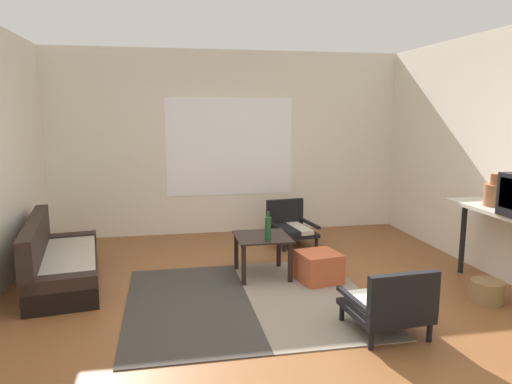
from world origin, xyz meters
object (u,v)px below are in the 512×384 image
armchair_striped_foreground (390,304)px  console_shelf (511,221)px  couch (58,263)px  clay_vase (494,194)px  ottoman_orange (318,267)px  coffee_table (262,244)px  wicker_basket (487,291)px  armchair_by_window (290,225)px  glass_bottle (268,228)px

armchair_striped_foreground → console_shelf: console_shelf is taller
couch → clay_vase: clay_vase is taller
armchair_striped_foreground → ottoman_orange: armchair_striped_foreground is taller
coffee_table → armchair_striped_foreground: 1.76m
coffee_table → wicker_basket: size_ratio=1.97×
couch → clay_vase: bearing=-12.4°
ottoman_orange → coffee_table: bearing=152.0°
coffee_table → ottoman_orange: size_ratio=1.46×
armchair_by_window → glass_bottle: (-0.63, -1.43, 0.34)m
glass_bottle → armchair_striped_foreground: bearing=-63.7°
armchair_striped_foreground → ottoman_orange: (-0.17, 1.30, -0.11)m
clay_vase → wicker_basket: (-0.27, -0.37, -0.88)m
armchair_striped_foreground → glass_bottle: 1.62m
coffee_table → armchair_by_window: armchair_by_window is taller
coffee_table → clay_vase: 2.46m
armchair_by_window → console_shelf: console_shelf is taller
clay_vase → couch: bearing=167.6°
coffee_table → ottoman_orange: 0.66m
couch → armchair_by_window: size_ratio=2.65×
console_shelf → couch: bearing=164.3°
coffee_table → glass_bottle: bearing=-81.3°
armchair_striped_foreground → glass_bottle: bearing=116.3°
couch → ottoman_orange: bearing=-10.4°
armchair_by_window → ottoman_orange: (-0.10, -1.55, -0.09)m
armchair_by_window → wicker_basket: armchair_by_window is taller
glass_bottle → armchair_by_window: bearing=66.2°
console_shelf → clay_vase: 0.35m
armchair_by_window → console_shelf: bearing=-55.2°
ottoman_orange → wicker_basket: ottoman_orange is taller
ottoman_orange → couch: bearing=169.6°
couch → armchair_by_window: 3.03m
armchair_by_window → glass_bottle: glass_bottle is taller
coffee_table → couch: bearing=174.5°
armchair_by_window → armchair_striped_foreground: (0.07, -2.85, 0.01)m
armchair_striped_foreground → console_shelf: size_ratio=0.42×
armchair_by_window → ottoman_orange: armchair_by_window is taller
ottoman_orange → clay_vase: (1.69, -0.47, 0.83)m
coffee_table → glass_bottle: (0.03, -0.17, 0.22)m
couch → armchair_by_window: (2.84, 1.05, 0.04)m
ottoman_orange → glass_bottle: glass_bottle is taller
armchair_by_window → console_shelf: size_ratio=0.45×
armchair_striped_foreground → glass_bottle: glass_bottle is taller
glass_bottle → wicker_basket: 2.23m
couch → glass_bottle: 2.28m
armchair_striped_foreground → ottoman_orange: 1.32m
armchair_striped_foreground → glass_bottle: (-0.70, 1.42, 0.32)m
couch → clay_vase: (4.44, -0.97, 0.77)m
ottoman_orange → glass_bottle: (-0.53, 0.12, 0.43)m
coffee_table → wicker_basket: (1.98, -1.13, -0.26)m
ottoman_orange → clay_vase: bearing=-15.5°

